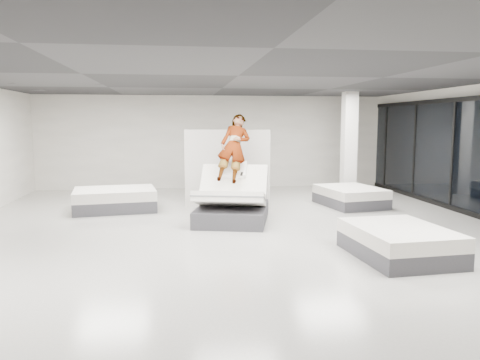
{
  "coord_description": "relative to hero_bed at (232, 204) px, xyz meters",
  "views": [
    {
      "loc": [
        -1.19,
        -9.32,
        2.29
      ],
      "look_at": [
        0.16,
        0.99,
        1.0
      ],
      "focal_mm": 35.0,
      "sensor_mm": 36.0,
      "label": 1
    }
  ],
  "objects": [
    {
      "name": "person",
      "position": [
        0.08,
        0.33,
        0.94
      ],
      "size": [
        1.07,
        1.88,
        1.35
      ],
      "primitive_type": "imported",
      "rotation": [
        1.0,
        0.0,
        -0.24
      ],
      "color": "slate",
      "rests_on": "hero_bed"
    },
    {
      "name": "flat_bed_right_near",
      "position": [
        2.49,
        -3.22,
        -0.15
      ],
      "size": [
        1.57,
        2.01,
        0.53
      ],
      "color": "#3B3B40",
      "rests_on": "floor"
    },
    {
      "name": "column",
      "position": [
        3.98,
        3.26,
        1.18
      ],
      "size": [
        0.4,
        0.4,
        3.2
      ],
      "primitive_type": "cube",
      "color": "silver",
      "rests_on": "floor"
    },
    {
      "name": "remote",
      "position": [
        0.21,
        -0.07,
        0.7
      ],
      "size": [
        0.08,
        0.15,
        0.08
      ],
      "primitive_type": "cube",
      "rotation": [
        0.35,
        0.0,
        -0.24
      ],
      "color": "black",
      "rests_on": "person"
    },
    {
      "name": "flat_bed_right_far",
      "position": [
        3.45,
        1.64,
        -0.16
      ],
      "size": [
        1.7,
        2.08,
        0.51
      ],
      "color": "#3B3B40",
      "rests_on": "floor"
    },
    {
      "name": "flat_bed_left_far",
      "position": [
        -2.88,
        1.82,
        -0.14
      ],
      "size": [
        2.25,
        1.82,
        0.56
      ],
      "color": "#3B3B40",
      "rests_on": "floor"
    },
    {
      "name": "room",
      "position": [
        -0.02,
        -1.24,
        1.18
      ],
      "size": [
        14.0,
        14.04,
        3.2
      ],
      "color": "beige",
      "rests_on": "ground"
    },
    {
      "name": "divider_panel",
      "position": [
        0.04,
        1.68,
        0.63
      ],
      "size": [
        2.2,
        0.88,
        2.09
      ],
      "primitive_type": "cube",
      "rotation": [
        0.0,
        0.0,
        -0.35
      ],
      "color": "silver",
      "rests_on": "floor"
    },
    {
      "name": "hero_bed",
      "position": [
        0.0,
        0.0,
        0.0
      ],
      "size": [
        2.01,
        2.39,
        1.38
      ],
      "color": "#3B3B40",
      "rests_on": "floor"
    }
  ]
}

